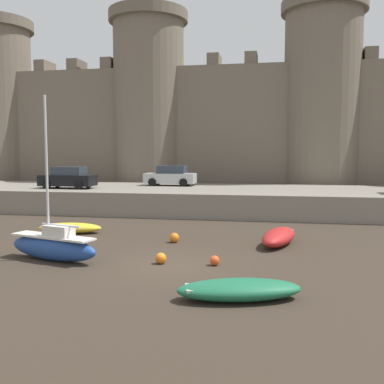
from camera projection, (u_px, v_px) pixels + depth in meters
The scene contains 12 objects.
ground_plane at pixel (169, 265), 17.56m from camera, with size 160.00×160.00×0.00m, color #382D23.
quay_road at pixel (220, 199), 33.75m from camera, with size 60.54×10.00×1.65m, color gray.
castle at pixel (232, 113), 42.10m from camera, with size 56.09×7.54×20.66m.
rowboat_midflat_centre at pixel (70, 228), 24.28m from camera, with size 3.56×1.69×0.57m.
rowboat_foreground_right at pixel (279, 236), 21.28m from camera, with size 2.15×3.97×0.77m.
rowboat_foreground_centre at pixel (239, 289), 13.37m from camera, with size 3.97×2.29×0.62m.
sailboat_near_channel_right at pixel (53, 245), 18.20m from camera, with size 4.44×2.17×6.66m.
mooring_buoy_near_channel at pixel (215, 261), 17.41m from camera, with size 0.39×0.39×0.39m, color #E04C1E.
mooring_buoy_near_shore at pixel (161, 258), 17.68m from camera, with size 0.44×0.44×0.44m, color orange.
mooring_buoy_off_centre at pixel (174, 238), 21.81m from camera, with size 0.48×0.48×0.48m, color orange.
car_quay_centre_east at pixel (171, 176), 36.45m from camera, with size 4.12×1.91×1.62m.
car_quay_west at pixel (68, 178), 33.74m from camera, with size 4.12×1.91×1.62m.
Camera 1 is at (4.04, -16.78, 4.42)m, focal length 42.00 mm.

